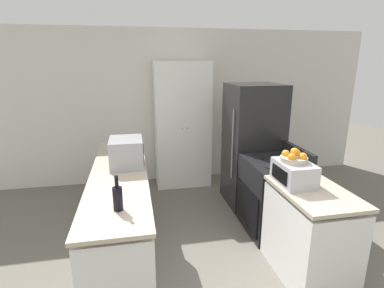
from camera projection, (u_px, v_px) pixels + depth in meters
The scene contains 10 objects.
wall_back at pixel (175, 107), 5.22m from camera, with size 7.00×0.06×2.60m.
counter_left at pixel (121, 212), 3.35m from camera, with size 0.60×2.53×0.91m.
counter_right at pixel (309, 235), 2.92m from camera, with size 0.60×0.90×0.91m.
pantry_cabinet at pixel (182, 125), 5.02m from camera, with size 0.90×0.53×2.08m.
stove at pixel (272, 195), 3.72m from camera, with size 0.66×0.76×1.07m.
refrigerator at pixel (252, 145), 4.36m from camera, with size 0.74×0.74×1.77m.
microwave at pixel (126, 152), 3.40m from camera, with size 0.37×0.45×0.32m.
wine_bottle at pixel (118, 198), 2.39m from camera, with size 0.08×0.08×0.30m.
toaster_oven at pixel (294, 173), 2.90m from camera, with size 0.31×0.42×0.22m.
fruit_bowl at pixel (294, 157), 2.87m from camera, with size 0.26×0.26×0.14m.
Camera 1 is at (-0.72, -1.75, 2.07)m, focal length 28.00 mm.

